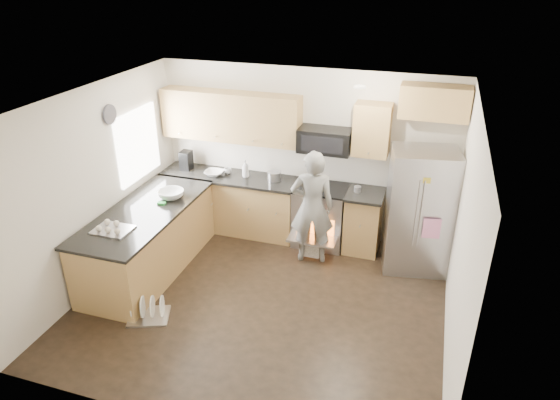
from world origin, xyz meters
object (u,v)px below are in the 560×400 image
(refrigerator, at_px, (419,211))
(dish_rack, at_px, (148,312))
(stove_range, at_px, (321,202))
(person, at_px, (312,207))

(refrigerator, xyz_separation_m, dish_rack, (-2.99, -2.17, -0.79))
(stove_range, distance_m, person, 0.54)
(stove_range, xyz_separation_m, dish_rack, (-1.57, -2.41, -0.60))
(stove_range, relative_size, dish_rack, 3.05)
(person, distance_m, dish_rack, 2.57)
(dish_rack, bearing_deg, stove_range, 56.99)
(stove_range, relative_size, person, 1.07)
(refrigerator, xyz_separation_m, person, (-1.43, -0.28, -0.03))
(dish_rack, bearing_deg, refrigerator, 35.99)
(stove_range, distance_m, refrigerator, 1.45)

